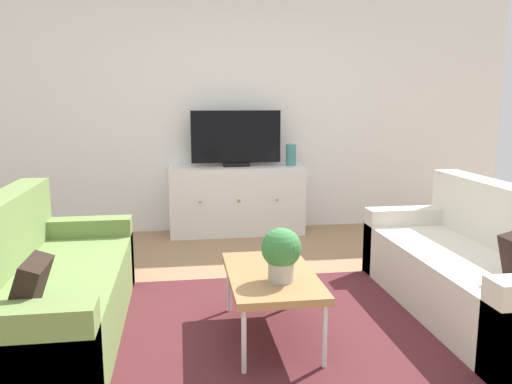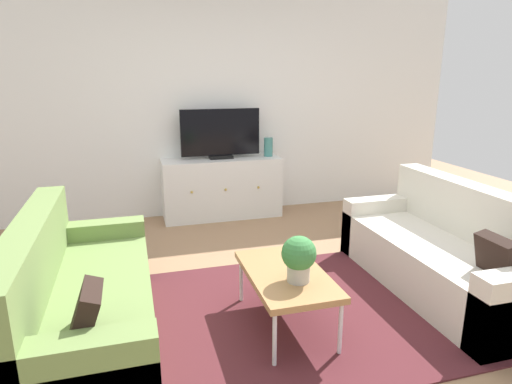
% 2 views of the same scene
% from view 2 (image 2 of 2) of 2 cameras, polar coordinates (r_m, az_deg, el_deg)
% --- Properties ---
extents(ground_plane, '(10.00, 10.00, 0.00)m').
position_cam_2_polar(ground_plane, '(3.53, 2.89, -14.40)').
color(ground_plane, '#997251').
extents(wall_back, '(6.40, 0.12, 2.70)m').
position_cam_2_polar(wall_back, '(5.56, -5.56, 11.07)').
color(wall_back, white).
rests_on(wall_back, ground_plane).
extents(area_rug, '(2.50, 1.90, 0.01)m').
position_cam_2_polar(area_rug, '(3.41, 3.74, -15.50)').
color(area_rug, '#4C1E23').
rests_on(area_rug, ground_plane).
extents(couch_left_side, '(0.80, 1.90, 0.86)m').
position_cam_2_polar(couch_left_side, '(3.18, -22.36, -13.32)').
color(couch_left_side, olive).
rests_on(couch_left_side, ground_plane).
extents(couch_right_side, '(0.80, 1.90, 0.86)m').
position_cam_2_polar(couch_right_side, '(3.99, 23.57, -7.58)').
color(couch_right_side, beige).
rests_on(couch_right_side, ground_plane).
extents(coffee_table, '(0.52, 0.91, 0.41)m').
position_cam_2_polar(coffee_table, '(3.11, 3.90, -10.81)').
color(coffee_table, '#A37547').
rests_on(coffee_table, ground_plane).
extents(potted_plant, '(0.23, 0.23, 0.31)m').
position_cam_2_polar(potted_plant, '(2.91, 5.54, -8.31)').
color(potted_plant, '#B7B2A8').
rests_on(potted_plant, coffee_table).
extents(tv_console, '(1.44, 0.47, 0.73)m').
position_cam_2_polar(tv_console, '(5.45, -4.43, 0.53)').
color(tv_console, white).
rests_on(tv_console, ground_plane).
extents(flat_screen_tv, '(0.96, 0.16, 0.59)m').
position_cam_2_polar(flat_screen_tv, '(5.34, -4.62, 7.48)').
color(flat_screen_tv, black).
rests_on(flat_screen_tv, tv_console).
extents(glass_vase, '(0.11, 0.11, 0.23)m').
position_cam_2_polar(glass_vase, '(5.50, 1.61, 5.85)').
color(glass_vase, teal).
rests_on(glass_vase, tv_console).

